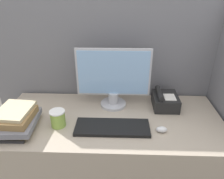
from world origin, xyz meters
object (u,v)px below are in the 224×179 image
object	(u,v)px
monitor	(113,79)
keyboard	(112,127)
book_stack	(16,120)
coffee_cup	(58,118)
mouse	(162,129)
desk_telephone	(165,101)

from	to	relation	value
monitor	keyboard	size ratio (longest dim) A/B	1.12
monitor	book_stack	bearing A→B (deg)	-152.55
monitor	coffee_cup	bearing A→B (deg)	-142.05
book_stack	mouse	bearing A→B (deg)	-0.13
keyboard	book_stack	distance (m)	0.58
coffee_cup	desk_telephone	xyz separation A→B (m)	(0.70, 0.25, -0.00)
monitor	coffee_cup	world-z (taller)	monitor
mouse	desk_telephone	xyz separation A→B (m)	(0.07, 0.29, 0.03)
keyboard	book_stack	xyz separation A→B (m)	(-0.58, -0.02, 0.05)
monitor	desk_telephone	world-z (taller)	monitor
mouse	desk_telephone	size ratio (longest dim) A/B	0.31
coffee_cup	book_stack	world-z (taller)	book_stack
coffee_cup	book_stack	xyz separation A→B (m)	(-0.24, -0.04, 0.01)
monitor	desk_telephone	size ratio (longest dim) A/B	2.43
keyboard	desk_telephone	xyz separation A→B (m)	(0.36, 0.27, 0.04)
coffee_cup	book_stack	distance (m)	0.24
keyboard	desk_telephone	size ratio (longest dim) A/B	2.17
keyboard	desk_telephone	distance (m)	0.45
keyboard	coffee_cup	bearing A→B (deg)	176.57
mouse	desk_telephone	distance (m)	0.30
book_stack	desk_telephone	xyz separation A→B (m)	(0.94, 0.29, -0.01)
desk_telephone	keyboard	bearing A→B (deg)	-143.26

